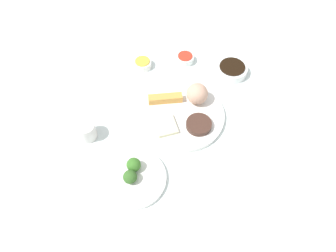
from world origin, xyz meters
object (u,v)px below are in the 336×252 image
at_px(teacup, 86,131).
at_px(broccoli_plate, 134,178).
at_px(main_plate, 181,115).
at_px(sauce_ramekin_sweet_and_sour, 185,59).
at_px(sauce_ramekin_hot_mustard, 143,64).
at_px(soy_sauce_bowl, 232,70).

bearing_deg(teacup, broccoli_plate, -154.95).
height_order(main_plate, sauce_ramekin_sweet_and_sour, sauce_ramekin_sweet_and_sour).
distance_m(main_plate, sauce_ramekin_sweet_and_sour, 0.26).
bearing_deg(sauce_ramekin_sweet_and_sour, main_plate, 155.14).
bearing_deg(teacup, sauce_ramekin_hot_mustard, -48.09).
relative_size(main_plate, teacup, 4.80).
bearing_deg(soy_sauce_bowl, broccoli_plate, 121.56).
distance_m(broccoli_plate, sauce_ramekin_hot_mustard, 0.47).
bearing_deg(main_plate, sauce_ramekin_hot_mustard, 10.48).
relative_size(main_plate, broccoli_plate, 1.49).
height_order(soy_sauce_bowl, sauce_ramekin_hot_mustard, soy_sauce_bowl).
bearing_deg(sauce_ramekin_hot_mustard, sauce_ramekin_sweet_and_sour, -100.79).
bearing_deg(sauce_ramekin_hot_mustard, teacup, 131.91).
bearing_deg(sauce_ramekin_sweet_and_sour, broccoli_plate, 140.78).
bearing_deg(sauce_ramekin_sweet_and_sour, sauce_ramekin_hot_mustard, 79.21).
distance_m(broccoli_plate, teacup, 0.22).
distance_m(main_plate, broccoli_plate, 0.28).
relative_size(main_plate, sauce_ramekin_hot_mustard, 4.37).
relative_size(sauce_ramekin_hot_mustard, teacup, 1.10).
bearing_deg(teacup, main_plate, -95.79).
xyz_separation_m(main_plate, sauce_ramekin_hot_mustard, (0.27, 0.05, 0.00)).
bearing_deg(broccoli_plate, sauce_ramekin_sweet_and_sour, -39.22).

